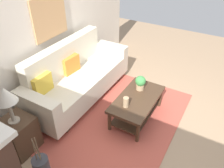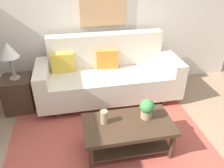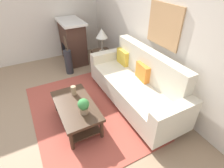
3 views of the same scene
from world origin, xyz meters
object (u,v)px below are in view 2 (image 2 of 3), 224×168
(framed_painting, at_px, (103,4))
(throw_pillow_mustard, at_px, (63,63))
(tabletop_vase, at_px, (104,117))
(couch, at_px, (109,76))
(coffee_table, at_px, (128,130))
(potted_plant_tabletop, at_px, (147,108))
(side_table, at_px, (19,94))
(table_lamp, at_px, (9,52))
(throw_pillow_orange, at_px, (107,59))

(framed_painting, bearing_deg, throw_pillow_mustard, -154.95)
(tabletop_vase, bearing_deg, framed_painting, 80.49)
(couch, relative_size, framed_painting, 3.02)
(coffee_table, bearing_deg, potted_plant_tabletop, 14.97)
(tabletop_vase, bearing_deg, throw_pillow_mustard, 109.46)
(framed_painting, bearing_deg, potted_plant_tabletop, -81.00)
(throw_pillow_mustard, xyz_separation_m, potted_plant_tabletop, (0.99, -1.30, -0.11))
(throw_pillow_mustard, distance_m, tabletop_vase, 1.38)
(side_table, height_order, table_lamp, table_lamp)
(couch, xyz_separation_m, throw_pillow_mustard, (-0.73, 0.13, 0.25))
(coffee_table, bearing_deg, tabletop_vase, 165.87)
(potted_plant_tabletop, xyz_separation_m, side_table, (-1.72, 1.13, -0.29))
(coffee_table, distance_m, tabletop_vase, 0.35)
(tabletop_vase, relative_size, framed_painting, 0.22)
(side_table, distance_m, table_lamp, 0.71)
(throw_pillow_orange, height_order, potted_plant_tabletop, throw_pillow_orange)
(throw_pillow_mustard, bearing_deg, throw_pillow_orange, 0.00)
(side_table, relative_size, framed_painting, 0.73)
(couch, xyz_separation_m, side_table, (-1.46, -0.04, -0.15))
(coffee_table, bearing_deg, side_table, 140.80)
(coffee_table, distance_m, potted_plant_tabletop, 0.36)
(throw_pillow_orange, bearing_deg, throw_pillow_mustard, 180.00)
(tabletop_vase, height_order, potted_plant_tabletop, potted_plant_tabletop)
(throw_pillow_orange, height_order, tabletop_vase, throw_pillow_orange)
(tabletop_vase, height_order, framed_painting, framed_painting)
(couch, relative_size, throw_pillow_mustard, 6.45)
(side_table, height_order, framed_painting, framed_painting)
(couch, xyz_separation_m, throw_pillow_orange, (0.00, 0.13, 0.25))
(throw_pillow_orange, distance_m, tabletop_vase, 1.33)
(coffee_table, bearing_deg, couch, 90.47)
(table_lamp, bearing_deg, tabletop_vase, -43.54)
(throw_pillow_orange, bearing_deg, couch, -90.00)
(coffee_table, distance_m, side_table, 1.90)
(couch, xyz_separation_m, framed_painting, (0.00, 0.47, 1.07))
(tabletop_vase, relative_size, potted_plant_tabletop, 0.65)
(throw_pillow_orange, xyz_separation_m, side_table, (-1.46, -0.16, -0.40))
(couch, bearing_deg, throw_pillow_orange, 90.00)
(throw_pillow_orange, bearing_deg, coffee_table, -89.58)
(couch, height_order, framed_painting, framed_painting)
(coffee_table, height_order, side_table, side_table)
(coffee_table, relative_size, table_lamp, 1.93)
(table_lamp, bearing_deg, throw_pillow_orange, 6.38)
(tabletop_vase, distance_m, side_table, 1.65)
(throw_pillow_mustard, distance_m, framed_painting, 1.15)
(throw_pillow_mustard, distance_m, coffee_table, 1.59)
(throw_pillow_mustard, height_order, table_lamp, table_lamp)
(throw_pillow_mustard, height_order, side_table, throw_pillow_mustard)
(potted_plant_tabletop, bearing_deg, framed_painting, 99.00)
(throw_pillow_orange, xyz_separation_m, framed_painting, (0.00, 0.34, 0.82))
(couch, distance_m, coffee_table, 1.24)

